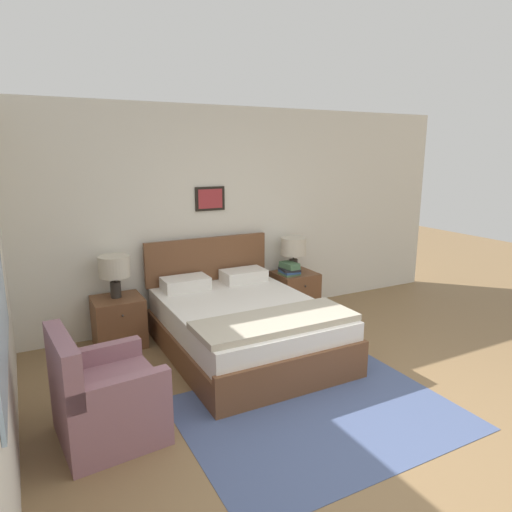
{
  "coord_description": "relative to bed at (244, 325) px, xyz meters",
  "views": [
    {
      "loc": [
        -2.12,
        -2.07,
        2.07
      ],
      "look_at": [
        -0.15,
        1.67,
        1.1
      ],
      "focal_mm": 32.0,
      "sensor_mm": 36.0,
      "label": 1
    }
  ],
  "objects": [
    {
      "name": "armchair",
      "position": [
        -1.56,
        -0.86,
        0.0
      ],
      "size": [
        0.76,
        0.78,
        0.86
      ],
      "rotation": [
        0.0,
        0.0,
        -1.48
      ],
      "color": "#8E606B",
      "rests_on": "ground_plane"
    },
    {
      "name": "book_slim_near_top",
      "position": [
        1.01,
        0.73,
        0.34
      ],
      "size": [
        0.17,
        0.28,
        0.03
      ],
      "rotation": [
        0.0,
        0.0,
        0.1
      ],
      "color": "#4C7551",
      "rests_on": "book_novel_upper"
    },
    {
      "name": "book_novel_upper",
      "position": [
        1.01,
        0.73,
        0.31
      ],
      "size": [
        0.25,
        0.28,
        0.03
      ],
      "rotation": [
        0.0,
        0.0,
        -0.16
      ],
      "color": "#232328",
      "rests_on": "book_hardcover_middle"
    },
    {
      "name": "book_hardcover_middle",
      "position": [
        1.01,
        0.73,
        0.28
      ],
      "size": [
        0.21,
        0.24,
        0.03
      ],
      "rotation": [
        0.0,
        0.0,
        -0.03
      ],
      "color": "#335693",
      "rests_on": "book_thick_bottom"
    },
    {
      "name": "area_rug_main",
      "position": [
        0.02,
        -1.35,
        -0.29
      ],
      "size": [
        2.18,
        1.65,
        0.01
      ],
      "color": "#47567F",
      "rests_on": "ground_plane"
    },
    {
      "name": "nightstand_near_window",
      "position": [
        -1.13,
        0.78,
        -0.03
      ],
      "size": [
        0.52,
        0.5,
        0.54
      ],
      "color": "brown",
      "rests_on": "ground_plane"
    },
    {
      "name": "ground_plane",
      "position": [
        0.14,
        -1.96,
        -0.3
      ],
      "size": [
        16.0,
        16.0,
        0.0
      ],
      "primitive_type": "plane",
      "color": "olive"
    },
    {
      "name": "table_lamp_near_window",
      "position": [
        -1.13,
        0.81,
        0.57
      ],
      "size": [
        0.33,
        0.33,
        0.46
      ],
      "color": "#2D2823",
      "rests_on": "nightstand_near_window"
    },
    {
      "name": "bed",
      "position": [
        0.0,
        0.0,
        0.0
      ],
      "size": [
        1.54,
        2.06,
        1.06
      ],
      "color": "brown",
      "rests_on": "ground_plane"
    },
    {
      "name": "book_paperback_top",
      "position": [
        1.01,
        0.73,
        0.38
      ],
      "size": [
        0.17,
        0.27,
        0.04
      ],
      "rotation": [
        0.0,
        0.0,
        0.08
      ],
      "color": "#4C7551",
      "rests_on": "book_slim_near_top"
    },
    {
      "name": "table_lamp_by_door",
      "position": [
        1.12,
        0.81,
        0.57
      ],
      "size": [
        0.33,
        0.33,
        0.46
      ],
      "color": "#2D2823",
      "rests_on": "nightstand_by_door"
    },
    {
      "name": "book_thick_bottom",
      "position": [
        1.01,
        0.73,
        0.26
      ],
      "size": [
        0.22,
        0.23,
        0.03
      ],
      "rotation": [
        0.0,
        0.0,
        0.05
      ],
      "color": "#4C7551",
      "rests_on": "nightstand_by_door"
    },
    {
      "name": "nightstand_by_door",
      "position": [
        1.13,
        0.78,
        -0.03
      ],
      "size": [
        0.52,
        0.5,
        0.54
      ],
      "color": "brown",
      "rests_on": "ground_plane"
    },
    {
      "name": "wall_back",
      "position": [
        0.14,
        1.1,
        1.01
      ],
      "size": [
        6.96,
        0.09,
        2.6
      ],
      "color": "silver",
      "rests_on": "ground_plane"
    }
  ]
}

